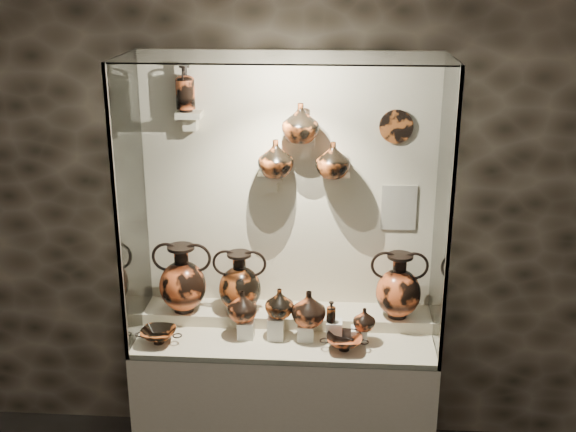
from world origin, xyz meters
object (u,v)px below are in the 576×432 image
object	(u,v)px
kylix_left	(159,335)
ovoid_vase_c	(333,160)
lekythos_small	(331,311)
jug_c	(309,308)
jug_a	(242,306)
lekythos_tall	(185,86)
jug_e	(364,319)
ovoid_vase_a	(276,158)
amphora_mid	(240,282)
jug_b	(279,303)
amphora_left	(183,278)
amphora_right	(399,285)
kylix_right	(344,341)
ovoid_vase_b	(300,123)

from	to	relation	value
kylix_left	ovoid_vase_c	world-z (taller)	ovoid_vase_c
lekythos_small	ovoid_vase_c	xyz separation A→B (m)	(-0.01, 0.26, 0.80)
jug_c	ovoid_vase_c	world-z (taller)	ovoid_vase_c
jug_a	kylix_left	size ratio (longest dim) A/B	0.71
jug_c	lekythos_tall	world-z (taller)	lekythos_tall
jug_e	ovoid_vase_a	distance (m)	1.02
amphora_mid	jug_e	size ratio (longest dim) A/B	2.86
jug_c	kylix_left	world-z (taller)	jug_c
jug_a	jug_b	distance (m)	0.21
jug_c	kylix_left	xyz separation A→B (m)	(-0.84, -0.11, -0.14)
amphora_left	jug_e	xyz separation A→B (m)	(1.06, -0.19, -0.13)
amphora_mid	amphora_right	xyz separation A→B (m)	(0.92, -0.01, 0.01)
amphora_left	lekythos_tall	distance (m)	1.11
kylix_right	ovoid_vase_a	bearing A→B (deg)	139.49
kylix_left	kylix_right	distance (m)	1.04
amphora_right	jug_b	bearing A→B (deg)	177.26
lekythos_tall	ovoid_vase_c	world-z (taller)	lekythos_tall
jug_e	ovoid_vase_b	bearing A→B (deg)	137.50
amphora_right	kylix_right	xyz separation A→B (m)	(-0.31, -0.29, -0.21)
amphora_mid	kylix_left	distance (m)	0.55
jug_a	kylix_left	bearing A→B (deg)	-172.26
amphora_left	jug_e	size ratio (longest dim) A/B	3.16
amphora_right	jug_a	bearing A→B (deg)	174.10
kylix_left	ovoid_vase_a	world-z (taller)	ovoid_vase_a
lekythos_small	kylix_right	bearing A→B (deg)	-67.85
amphora_right	jug_b	xyz separation A→B (m)	(-0.67, -0.17, -0.05)
kylix_right	ovoid_vase_c	distance (m)	1.00
ovoid_vase_a	ovoid_vase_c	world-z (taller)	ovoid_vase_a
jug_a	jug_c	bearing A→B (deg)	-7.35
kylix_right	lekythos_tall	xyz separation A→B (m)	(-0.90, 0.39, 1.33)
lekythos_small	amphora_mid	bearing A→B (deg)	140.84
lekythos_tall	amphora_mid	bearing A→B (deg)	-4.30
kylix_right	lekythos_tall	distance (m)	1.65
lekythos_tall	ovoid_vase_b	world-z (taller)	lekythos_tall
amphora_right	lekythos_small	world-z (taller)	amphora_right
lekythos_small	jug_b	bearing A→B (deg)	155.72
kylix_right	lekythos_tall	world-z (taller)	lekythos_tall
amphora_mid	ovoid_vase_a	xyz separation A→B (m)	(0.21, 0.05, 0.73)
jug_a	lekythos_tall	size ratio (longest dim) A/B	0.62
jug_a	ovoid_vase_b	distance (m)	1.08
kylix_left	kylix_right	size ratio (longest dim) A/B	0.98
amphora_left	ovoid_vase_c	world-z (taller)	ovoid_vase_c
lekythos_small	ovoid_vase_a	world-z (taller)	ovoid_vase_a
jug_e	lekythos_small	xyz separation A→B (m)	(-0.18, 0.00, 0.05)
kylix_left	lekythos_tall	world-z (taller)	lekythos_tall
lekythos_small	ovoid_vase_b	distance (m)	1.05
amphora_mid	ovoid_vase_a	bearing A→B (deg)	-0.44
kylix_left	kylix_right	xyz separation A→B (m)	(1.04, -0.00, 0.00)
jug_e	lekythos_tall	distance (m)	1.62
jug_e	kylix_right	size ratio (longest dim) A/B	0.51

